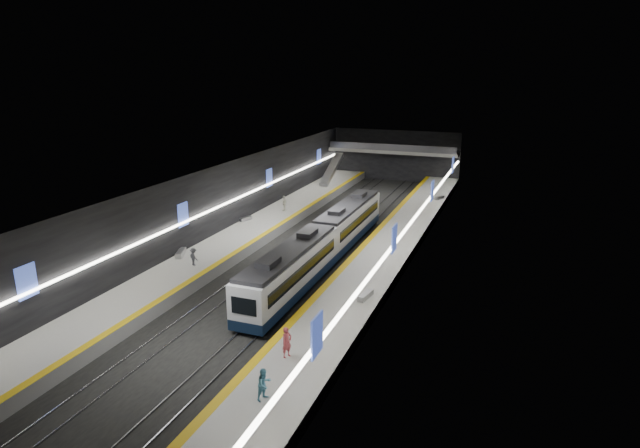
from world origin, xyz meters
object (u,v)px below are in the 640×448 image
at_px(bench_right_far, 439,198).
at_px(passenger_left_b, 194,257).
at_px(bench_left_far, 246,219).
at_px(bench_right_near, 366,296).
at_px(passenger_right_b, 264,384).
at_px(passenger_right_a, 287,343).
at_px(bench_left_near, 181,253).
at_px(train, 323,242).
at_px(passenger_left_a, 284,203).
at_px(escalator, 332,169).

height_order(bench_right_far, passenger_left_b, passenger_left_b).
relative_size(bench_left_far, bench_right_near, 0.89).
relative_size(bench_right_far, passenger_right_b, 0.91).
relative_size(passenger_right_a, passenger_left_b, 1.23).
distance_m(bench_left_near, bench_left_far, 12.33).
bearing_deg(train, passenger_left_a, 127.49).
bearing_deg(bench_right_near, passenger_right_b, -86.02).
relative_size(train, passenger_right_a, 15.82).
xyz_separation_m(train, passenger_right_a, (4.36, -17.74, -0.25)).
distance_m(escalator, passenger_right_a, 50.16).
height_order(bench_left_near, bench_right_near, bench_left_near).
height_order(escalator, passenger_left_b, escalator).
distance_m(bench_left_near, passenger_left_b, 3.07).
bearing_deg(passenger_left_a, bench_left_far, -26.17).
relative_size(bench_right_near, passenger_right_a, 0.95).
distance_m(bench_left_far, passenger_right_b, 33.87).
distance_m(bench_right_near, passenger_left_b, 15.94).
distance_m(escalator, bench_left_far, 23.19).
relative_size(passenger_left_a, passenger_left_b, 1.19).
height_order(bench_right_far, passenger_left_a, passenger_left_a).
relative_size(bench_left_far, bench_right_far, 1.01).
xyz_separation_m(bench_right_near, passenger_left_a, (-16.08, 20.65, 0.70)).
distance_m(train, bench_left_far, 14.07).
relative_size(train, bench_left_far, 18.67).
relative_size(bench_left_near, bench_right_far, 1.27).
bearing_deg(passenger_left_b, bench_left_near, -9.61).
height_order(passenger_right_a, passenger_left_b, passenger_right_a).
height_order(escalator, bench_right_far, escalator).
bearing_deg(bench_right_far, train, -81.16).
bearing_deg(passenger_right_a, passenger_left_b, 76.01).
bearing_deg(train, bench_left_near, -157.15).
xyz_separation_m(passenger_left_a, passenger_left_b, (0.21, -19.35, -0.15)).
xyz_separation_m(bench_right_far, passenger_left_a, (-16.42, -12.40, 0.73)).
bearing_deg(bench_left_near, passenger_right_b, -66.49).
bearing_deg(passenger_right_a, bench_left_near, 76.76).
distance_m(escalator, bench_right_far, 17.63).
height_order(bench_right_near, passenger_right_a, passenger_right_a).
height_order(bench_left_far, passenger_left_b, passenger_left_b).
bearing_deg(escalator, passenger_right_b, -74.00).
xyz_separation_m(escalator, bench_right_near, (16.40, -38.33, -1.68)).
xyz_separation_m(bench_left_far, passenger_right_b, (17.01, -29.28, 0.68)).
distance_m(bench_left_near, bench_right_far, 35.44).
bearing_deg(bench_left_far, bench_left_near, -70.86).
bearing_deg(passenger_left_a, passenger_right_a, 22.07).
bearing_deg(passenger_left_b, escalator, -65.37).
xyz_separation_m(escalator, bench_left_near, (-2.00, -35.37, -1.65)).
bearing_deg(passenger_right_b, bench_right_near, 15.09).
relative_size(escalator, passenger_right_a, 4.21).
relative_size(passenger_right_b, passenger_left_a, 0.96).
xyz_separation_m(train, bench_left_far, (-12.00, 7.27, -1.00)).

